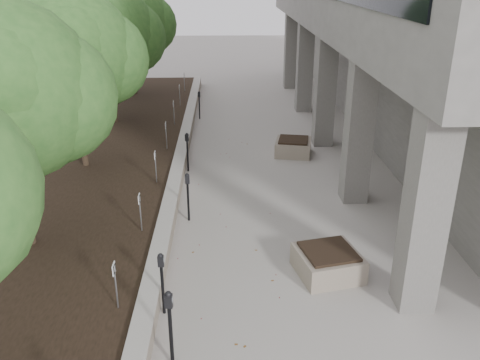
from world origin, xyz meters
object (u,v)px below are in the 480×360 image
object	(u,v)px
crabapple_tree_2	(11,129)
planter_back	(293,147)
parking_meter_1	(170,329)
crabapple_tree_3	(75,81)
planter_front	(328,262)
parking_meter_4	(187,152)
parking_meter_3	(188,197)
parking_meter_2	(162,284)
crabapple_tree_5	(131,38)
crabapple_tree_4	(110,54)
parking_meter_5	(199,105)

from	to	relation	value
crabapple_tree_2	planter_back	xyz separation A→B (m)	(6.95, 6.89, -2.83)
crabapple_tree_2	parking_meter_1	distance (m)	5.55
crabapple_tree_3	planter_back	world-z (taller)	crabapple_tree_3
crabapple_tree_2	planter_front	xyz separation A→B (m)	(6.71, -0.89, -2.82)
parking_meter_4	parking_meter_3	bearing A→B (deg)	-72.53
crabapple_tree_2	planter_back	size ratio (longest dim) A/B	4.40
crabapple_tree_2	parking_meter_3	world-z (taller)	crabapple_tree_2
crabapple_tree_2	crabapple_tree_3	xyz separation A→B (m)	(0.00, 5.00, 0.00)
parking_meter_1	planter_front	distance (m)	4.16
crabapple_tree_2	parking_meter_4	bearing A→B (deg)	58.76
crabapple_tree_3	parking_meter_3	xyz separation A→B (m)	(3.49, -3.22, -2.44)
planter_back	crabapple_tree_2	bearing A→B (deg)	-135.24
crabapple_tree_2	parking_meter_4	world-z (taller)	crabapple_tree_2
parking_meter_1	parking_meter_3	xyz separation A→B (m)	(-0.05, 5.34, -0.06)
parking_meter_1	planter_back	size ratio (longest dim) A/B	1.20
crabapple_tree_2	parking_meter_4	size ratio (longest dim) A/B	4.11
crabapple_tree_3	parking_meter_2	bearing A→B (deg)	-65.58
crabapple_tree_2	planter_front	bearing A→B (deg)	-7.58
parking_meter_3	planter_back	bearing A→B (deg)	48.12
crabapple_tree_5	parking_meter_4	xyz separation A→B (m)	(3.25, -9.64, -2.46)
parking_meter_2	parking_meter_3	distance (m)	3.95
crabapple_tree_4	crabapple_tree_3	bearing A→B (deg)	-90.00
parking_meter_3	parking_meter_4	bearing A→B (deg)	86.10
planter_front	crabapple_tree_2	bearing A→B (deg)	172.42
crabapple_tree_4	crabapple_tree_5	size ratio (longest dim) A/B	1.00
parking_meter_5	parking_meter_1	bearing A→B (deg)	-79.16
crabapple_tree_5	planter_front	distance (m)	17.48
planter_front	parking_meter_3	bearing A→B (deg)	140.20
parking_meter_2	parking_meter_5	bearing A→B (deg)	91.74
parking_meter_3	planter_back	distance (m)	6.18
crabapple_tree_4	planter_front	world-z (taller)	crabapple_tree_4
crabapple_tree_3	planter_back	bearing A→B (deg)	15.24
parking_meter_1	crabapple_tree_5	bearing A→B (deg)	108.37
parking_meter_1	parking_meter_3	world-z (taller)	parking_meter_1
parking_meter_5	planter_back	distance (m)	5.97
parking_meter_1	parking_meter_2	size ratio (longest dim) A/B	1.10
crabapple_tree_3	parking_meter_1	world-z (taller)	crabapple_tree_3
crabapple_tree_2	parking_meter_5	bearing A→B (deg)	73.87
crabapple_tree_3	planter_back	size ratio (longest dim) A/B	4.40
crabapple_tree_5	planter_back	distance (m)	11.05
crabapple_tree_5	parking_meter_3	bearing A→B (deg)	-75.20
parking_meter_4	planter_front	distance (m)	7.15
crabapple_tree_3	parking_meter_4	world-z (taller)	crabapple_tree_3
planter_front	parking_meter_1	bearing A→B (deg)	-139.94
parking_meter_4	planter_back	distance (m)	4.02
crabapple_tree_5	parking_meter_5	world-z (taller)	crabapple_tree_5
crabapple_tree_5	parking_meter_3	xyz separation A→B (m)	(3.49, -13.22, -2.44)
parking_meter_2	crabapple_tree_3	bearing A→B (deg)	116.67
parking_meter_2	planter_front	distance (m)	3.70
parking_meter_4	planter_back	world-z (taller)	parking_meter_4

